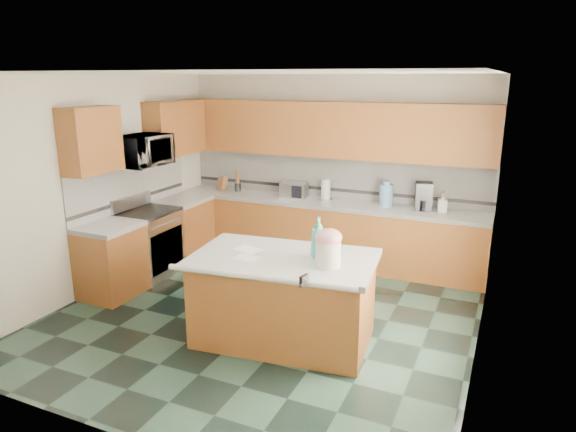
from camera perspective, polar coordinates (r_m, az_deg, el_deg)
The scene contains 52 objects.
floor at distance 6.04m, azimuth -2.70°, elevation -10.95°, with size 4.60×4.60×0.00m, color black.
ceiling at distance 5.43m, azimuth -3.06°, elevation 15.57°, with size 4.60×4.60×0.00m, color white.
wall_back at distance 7.68m, azimuth 4.98°, elevation 5.30°, with size 4.60×0.04×2.70m, color #F0E6CF.
wall_front at distance 3.76m, azimuth -19.10°, elevation -6.12°, with size 4.60×0.04×2.70m, color #F0E6CF.
wall_left at distance 6.93m, azimuth -20.30°, elevation 3.32°, with size 0.04×4.60×2.70m, color #F0E6CF.
wall_right at distance 5.02m, azimuth 21.53°, elevation -1.06°, with size 0.04×4.60×2.70m, color #F0E6CF.
back_base_cab at distance 7.60m, azimuth 4.03°, elevation -1.92°, with size 4.60×0.60×0.86m, color #562D13.
back_countertop at distance 7.48m, azimuth 4.09°, elevation 1.44°, with size 4.60×0.64×0.06m, color white.
back_upper_cab at distance 7.43m, azimuth 4.61°, elevation 9.56°, with size 4.60×0.33×0.78m, color #562D13.
back_backsplash at distance 7.67m, azimuth 4.88°, elevation 4.41°, with size 4.60×0.02×0.63m, color silver.
back_accent_band at distance 7.71m, azimuth 4.83°, elevation 2.98°, with size 4.60×0.01×0.05m, color black.
left_base_cab_rear at distance 7.90m, azimuth -11.56°, elevation -1.54°, with size 0.60×0.82×0.86m, color #562D13.
left_counter_rear at distance 7.78m, azimuth -11.74°, elevation 1.70°, with size 0.64×0.82×0.06m, color white.
left_base_cab_front at distance 6.78m, azimuth -19.04°, elevation -4.89°, with size 0.60×0.72×0.86m, color #562D13.
left_counter_front at distance 6.65m, azimuth -19.38°, elevation -1.16°, with size 0.64×0.72×0.06m, color white.
left_backsplash at distance 7.32m, azimuth -17.08°, elevation 3.27°, with size 0.02×2.30×0.63m, color silver.
left_accent_band at distance 7.36m, azimuth -16.92°, elevation 1.79°, with size 0.01×2.30×0.05m, color black.
left_upper_cab_rear at distance 7.80m, azimuth -12.39°, elevation 9.53°, with size 0.33×1.09×0.78m, color #562D13.
left_upper_cab_front at distance 6.54m, azimuth -21.06°, elevation 7.85°, with size 0.33×0.72×0.78m, color #562D13.
range_body at distance 7.30m, azimuth -15.13°, elevation -3.08°, with size 0.60×0.76×0.88m, color #B7B7BC.
range_oven_door at distance 7.14m, azimuth -13.29°, elevation -3.70°, with size 0.02×0.68×0.55m, color black.
range_cooktop at distance 7.18m, azimuth -15.38°, elevation 0.42°, with size 0.62×0.78×0.04m, color black.
range_handle at distance 7.01m, azimuth -13.28°, elevation -0.80°, with size 0.02×0.02×0.66m, color #B7B7BC.
range_backguard at distance 7.31m, azimuth -17.03°, elevation 1.53°, with size 0.06×0.76×0.18m, color #B7B7BC.
microwave at distance 7.02m, azimuth -15.86°, elevation 7.00°, with size 0.73×0.50×0.41m, color #B7B7BC.
island_base at distance 5.36m, azimuth -0.48°, elevation -9.43°, with size 1.73×0.99×0.86m, color #562D13.
island_top at distance 5.18m, azimuth -0.49°, elevation -4.80°, with size 1.83×1.09×0.06m, color white.
island_bullnose at distance 4.73m, azimuth -3.25°, elevation -6.86°, with size 0.06×0.06×1.83m, color white.
treat_jar at distance 4.88m, azimuth 4.47°, elevation -4.18°, with size 0.24×0.24×0.25m, color beige.
treat_jar_lid at distance 4.83m, azimuth 4.51°, elevation -2.34°, with size 0.26×0.26×0.16m, color #C97E85.
treat_jar_knob at distance 4.82m, azimuth 4.52°, elevation -1.73°, with size 0.03×0.03×0.09m, color tan.
treat_jar_knob_end_l at distance 4.83m, azimuth 4.03°, elevation -1.67°, with size 0.05×0.05×0.05m, color tan.
treat_jar_knob_end_r at distance 4.80m, azimuth 5.01°, elevation -1.79°, with size 0.05×0.05×0.05m, color tan.
soap_bottle_island at distance 5.08m, azimuth 3.41°, elevation -2.42°, with size 0.16×0.16×0.42m, color teal.
paper_sheet_a at distance 5.14m, azimuth -4.65°, elevation -4.64°, with size 0.24×0.18×0.00m, color white.
paper_sheet_b at distance 5.38m, azimuth -4.49°, elevation -3.73°, with size 0.28×0.21×0.00m, color white.
clamp_body at distance 4.56m, azimuth 1.81°, elevation -7.15°, with size 0.03×0.11×0.10m, color black.
clamp_handle at distance 4.51m, azimuth 1.50°, elevation -7.67°, with size 0.02×0.02×0.08m, color black.
knife_block at distance 8.24m, azimuth -7.35°, elevation 3.64°, with size 0.12×0.10×0.22m, color #472814.
utensil_crock at distance 8.14m, azimuth -5.60°, elevation 3.22°, with size 0.10×0.10×0.13m, color black.
utensil_bundle at distance 8.11m, azimuth -5.62°, elevation 4.33°, with size 0.06×0.06×0.19m, color #472814.
toaster_oven at distance 7.68m, azimuth 0.66°, elevation 2.92°, with size 0.38×0.26×0.22m, color #B7B7BC.
toaster_oven_door at distance 7.57m, azimuth 0.29°, elevation 2.74°, with size 0.34×0.01×0.18m, color black.
paper_towel at distance 7.54m, azimuth 4.22°, elevation 2.95°, with size 0.13×0.13×0.30m, color white.
paper_towel_base at distance 7.57m, azimuth 4.20°, elevation 1.90°, with size 0.20×0.20×0.01m, color #B7B7BC.
water_jug at distance 7.25m, azimuth 10.86°, elevation 2.28°, with size 0.19×0.19×0.31m, color #6C9DCF.
water_jug_neck at distance 7.22m, azimuth 10.93°, elevation 3.67°, with size 0.09×0.09×0.04m, color #6C9DCF.
coffee_maker at distance 7.17m, azimuth 14.84°, elevation 2.15°, with size 0.22×0.24×0.37m, color black.
coffee_carafe at distance 7.14m, azimuth 14.71°, elevation 1.20°, with size 0.15×0.15×0.15m, color black.
soap_bottle_back at distance 7.12m, azimuth 16.80°, elevation 1.43°, with size 0.12×0.12×0.26m, color white.
soap_back_cap at distance 7.09m, azimuth 16.89°, elevation 2.56°, with size 0.02×0.02×0.03m, color red.
window_light_proxy at distance 4.79m, azimuth 21.22°, elevation 0.09°, with size 0.02×1.40×1.10m, color white.
Camera 1 is at (2.46, -4.84, 2.66)m, focal length 32.00 mm.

